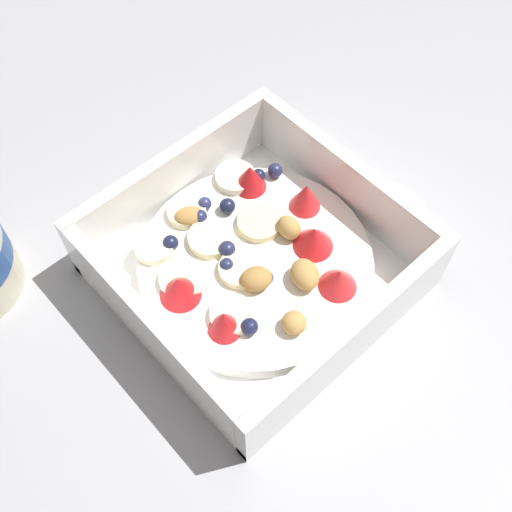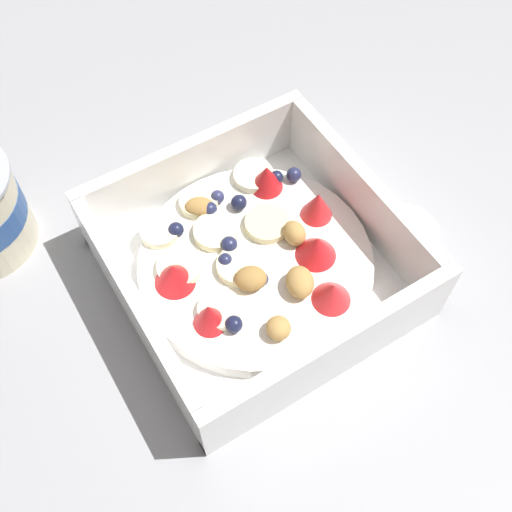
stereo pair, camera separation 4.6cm
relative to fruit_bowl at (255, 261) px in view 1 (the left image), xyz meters
name	(u,v)px [view 1 (the left image)]	position (x,y,z in m)	size (l,w,h in m)	color
ground_plane	(269,265)	(0.01, 0.00, -0.02)	(2.40, 2.40, 0.00)	#9E9EA3
fruit_bowl	(255,261)	(0.00, 0.00, 0.00)	(0.20, 0.20, 0.06)	white
spoon	(369,182)	(0.13, 0.00, -0.02)	(0.06, 0.17, 0.01)	silver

